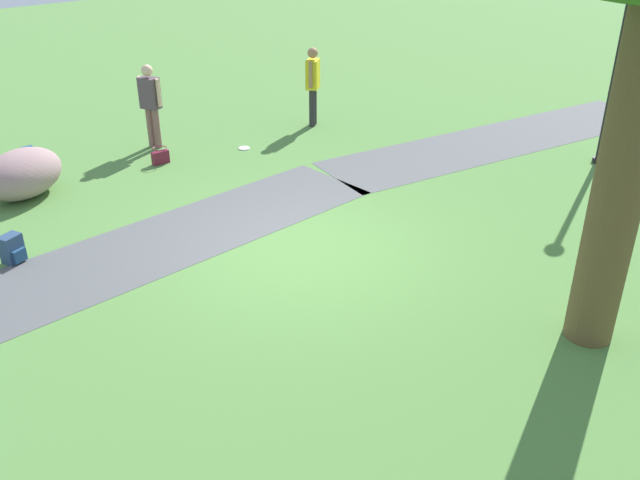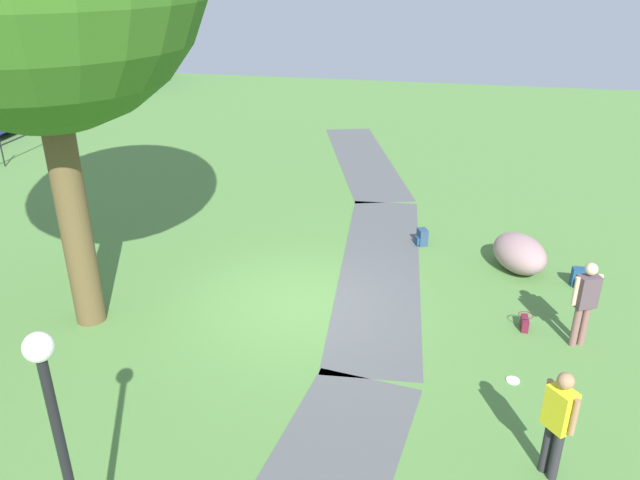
{
  "view_description": "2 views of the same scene",
  "coord_description": "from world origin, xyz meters",
  "px_view_note": "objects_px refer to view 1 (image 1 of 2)",
  "views": [
    {
      "loc": [
        5.24,
        6.93,
        4.75
      ],
      "look_at": [
        0.45,
        0.97,
        0.71
      ],
      "focal_mm": 38.7,
      "sensor_mm": 36.0,
      "label": 1
    },
    {
      "loc": [
        -10.36,
        -2.61,
        6.39
      ],
      "look_at": [
        1.33,
        -0.18,
        0.83
      ],
      "focal_mm": 34.81,
      "sensor_mm": 36.0,
      "label": 2
    }
  ],
  "objects_px": {
    "man_near_boulder": "(313,81)",
    "woman_with_handbag": "(150,101)",
    "lamp_post": "(620,50)",
    "handbag_on_grass": "(160,156)",
    "frisbee_on_grass": "(244,148)",
    "backpack_by_boulder": "(31,159)",
    "lawn_boulder": "(22,174)",
    "spare_backpack_on_lawn": "(12,249)"
  },
  "relations": [
    {
      "from": "handbag_on_grass",
      "to": "backpack_by_boulder",
      "type": "distance_m",
      "value": 2.32
    },
    {
      "from": "woman_with_handbag",
      "to": "man_near_boulder",
      "type": "distance_m",
      "value": 3.4
    },
    {
      "from": "woman_with_handbag",
      "to": "handbag_on_grass",
      "type": "relative_size",
      "value": 5.06
    },
    {
      "from": "lamp_post",
      "to": "woman_with_handbag",
      "type": "distance_m",
      "value": 8.59
    },
    {
      "from": "handbag_on_grass",
      "to": "lawn_boulder",
      "type": "bearing_deg",
      "value": -1.61
    },
    {
      "from": "backpack_by_boulder",
      "to": "frisbee_on_grass",
      "type": "distance_m",
      "value": 3.93
    },
    {
      "from": "lamp_post",
      "to": "lawn_boulder",
      "type": "height_order",
      "value": "lamp_post"
    },
    {
      "from": "lamp_post",
      "to": "backpack_by_boulder",
      "type": "height_order",
      "value": "lamp_post"
    },
    {
      "from": "lawn_boulder",
      "to": "man_near_boulder",
      "type": "height_order",
      "value": "man_near_boulder"
    },
    {
      "from": "woman_with_handbag",
      "to": "spare_backpack_on_lawn",
      "type": "distance_m",
      "value": 4.76
    },
    {
      "from": "man_near_boulder",
      "to": "handbag_on_grass",
      "type": "bearing_deg",
      "value": -0.09
    },
    {
      "from": "handbag_on_grass",
      "to": "frisbee_on_grass",
      "type": "xyz_separation_m",
      "value": [
        -1.65,
        0.31,
        -0.13
      ]
    },
    {
      "from": "handbag_on_grass",
      "to": "frisbee_on_grass",
      "type": "bearing_deg",
      "value": 169.44
    },
    {
      "from": "woman_with_handbag",
      "to": "man_near_boulder",
      "type": "bearing_deg",
      "value": 164.99
    },
    {
      "from": "lawn_boulder",
      "to": "spare_backpack_on_lawn",
      "type": "xyz_separation_m",
      "value": [
        0.87,
        2.16,
        -0.21
      ]
    },
    {
      "from": "woman_with_handbag",
      "to": "spare_backpack_on_lawn",
      "type": "bearing_deg",
      "value": 39.02
    },
    {
      "from": "man_near_boulder",
      "to": "woman_with_handbag",
      "type": "bearing_deg",
      "value": -15.01
    },
    {
      "from": "lawn_boulder",
      "to": "spare_backpack_on_lawn",
      "type": "bearing_deg",
      "value": 68.03
    },
    {
      "from": "lamp_post",
      "to": "frisbee_on_grass",
      "type": "distance_m",
      "value": 7.06
    },
    {
      "from": "lamp_post",
      "to": "spare_backpack_on_lawn",
      "type": "xyz_separation_m",
      "value": [
        9.73,
        -3.0,
        -1.89
      ]
    },
    {
      "from": "lamp_post",
      "to": "handbag_on_grass",
      "type": "relative_size",
      "value": 10.44
    },
    {
      "from": "frisbee_on_grass",
      "to": "backpack_by_boulder",
      "type": "bearing_deg",
      "value": -23.4
    },
    {
      "from": "spare_backpack_on_lawn",
      "to": "frisbee_on_grass",
      "type": "xyz_separation_m",
      "value": [
        -4.97,
        -1.78,
        -0.18
      ]
    },
    {
      "from": "handbag_on_grass",
      "to": "spare_backpack_on_lawn",
      "type": "height_order",
      "value": "spare_backpack_on_lawn"
    },
    {
      "from": "man_near_boulder",
      "to": "backpack_by_boulder",
      "type": "distance_m",
      "value": 5.76
    },
    {
      "from": "lamp_post",
      "to": "backpack_by_boulder",
      "type": "distance_m",
      "value": 10.67
    },
    {
      "from": "man_near_boulder",
      "to": "spare_backpack_on_lawn",
      "type": "distance_m",
      "value": 7.29
    },
    {
      "from": "lawn_boulder",
      "to": "lamp_post",
      "type": "bearing_deg",
      "value": 149.79
    },
    {
      "from": "lawn_boulder",
      "to": "handbag_on_grass",
      "type": "height_order",
      "value": "lawn_boulder"
    },
    {
      "from": "lawn_boulder",
      "to": "handbag_on_grass",
      "type": "xyz_separation_m",
      "value": [
        -2.45,
        0.07,
        -0.26
      ]
    },
    {
      "from": "lawn_boulder",
      "to": "woman_with_handbag",
      "type": "xyz_separation_m",
      "value": [
        -2.79,
        -0.81,
        0.54
      ]
    },
    {
      "from": "lawn_boulder",
      "to": "handbag_on_grass",
      "type": "relative_size",
      "value": 5.42
    },
    {
      "from": "woman_with_handbag",
      "to": "backpack_by_boulder",
      "type": "relative_size",
      "value": 4.08
    },
    {
      "from": "woman_with_handbag",
      "to": "frisbee_on_grass",
      "type": "height_order",
      "value": "woman_with_handbag"
    },
    {
      "from": "woman_with_handbag",
      "to": "handbag_on_grass",
      "type": "height_order",
      "value": "woman_with_handbag"
    },
    {
      "from": "lamp_post",
      "to": "handbag_on_grass",
      "type": "bearing_deg",
      "value": -38.43
    },
    {
      "from": "spare_backpack_on_lawn",
      "to": "frisbee_on_grass",
      "type": "bearing_deg",
      "value": -160.3
    },
    {
      "from": "backpack_by_boulder",
      "to": "lawn_boulder",
      "type": "bearing_deg",
      "value": 67.19
    },
    {
      "from": "lawn_boulder",
      "to": "backpack_by_boulder",
      "type": "bearing_deg",
      "value": -112.81
    },
    {
      "from": "lawn_boulder",
      "to": "spare_backpack_on_lawn",
      "type": "relative_size",
      "value": 4.37
    },
    {
      "from": "lawn_boulder",
      "to": "woman_with_handbag",
      "type": "bearing_deg",
      "value": -163.85
    },
    {
      "from": "woman_with_handbag",
      "to": "lamp_post",
      "type": "bearing_deg",
      "value": 135.52
    }
  ]
}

